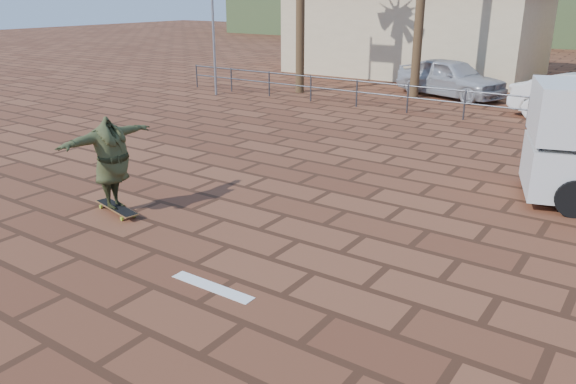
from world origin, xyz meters
name	(u,v)px	position (x,y,z in m)	size (l,w,h in m)	color
ground	(229,246)	(0.00, 0.00, 0.00)	(120.00, 120.00, 0.00)	brown
paint_stripe	(212,287)	(0.70, -1.20, 0.00)	(1.40, 0.22, 0.01)	white
guardrail	(465,99)	(0.00, 12.00, 0.68)	(24.06, 0.06, 1.00)	#47494F
building_west	(415,28)	(-6.00, 22.00, 2.28)	(12.60, 7.60, 4.50)	beige
longboard	(117,208)	(-2.74, -0.07, 0.10)	(1.27, 0.53, 0.12)	olive
skateboarder	(112,163)	(-2.74, -0.07, 1.00)	(2.15, 0.59, 1.75)	#393F22
car_silver	(450,78)	(-1.90, 16.00, 0.77)	(1.83, 4.54, 1.55)	#ADAEB4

